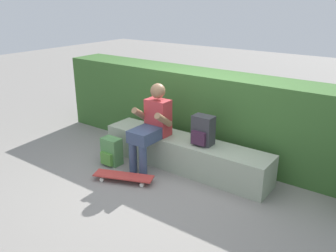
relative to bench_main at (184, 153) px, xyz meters
The scene contains 7 objects.
ground_plane 0.47m from the bench_main, 90.00° to the right, with size 24.00×24.00×0.00m, color gray.
bench_main is the anchor object (origin of this frame).
person_skater 0.63m from the bench_main, 151.82° to the right, with size 0.49×0.62×1.19m.
skateboard_near_person 0.93m from the bench_main, 117.75° to the right, with size 0.82×0.48×0.09m.
backpack_on_bench 0.51m from the bench_main, ahead, with size 0.28×0.23×0.40m.
backpack_on_ground 1.06m from the bench_main, 150.57° to the right, with size 0.28×0.23×0.40m.
hedge_row 0.88m from the bench_main, 68.97° to the left, with size 6.09×0.65×1.25m.
Camera 1 is at (2.51, -3.41, 2.32)m, focal length 37.86 mm.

